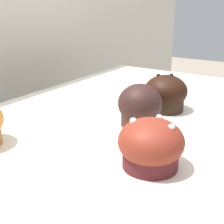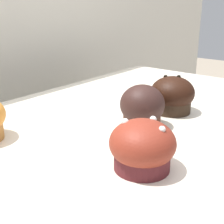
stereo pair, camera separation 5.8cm
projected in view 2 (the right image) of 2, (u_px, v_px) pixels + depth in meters
name	position (u px, v px, depth m)	size (l,w,h in m)	color
muffin_front_center	(142.00, 147.00, 0.48)	(0.10, 0.10, 0.08)	#511C1F
muffin_back_right	(172.00, 96.00, 0.73)	(0.10, 0.10, 0.09)	#302116
muffin_front_left	(142.00, 108.00, 0.64)	(0.09, 0.09, 0.09)	#47281E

